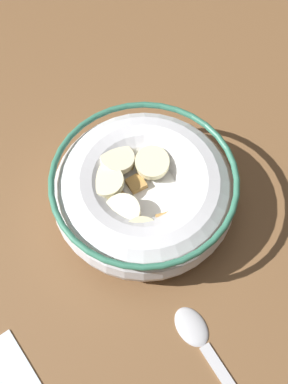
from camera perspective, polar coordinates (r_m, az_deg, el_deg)
ground_plane at (r=54.57cm, az=-0.00°, el=-1.97°), size 125.85×125.85×2.00cm
cereal_bowl at (r=50.89cm, az=-0.03°, el=0.06°), size 17.82×17.82×5.81cm
spoon at (r=48.93cm, az=7.14°, el=-16.98°), size 8.56×15.72×0.80cm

